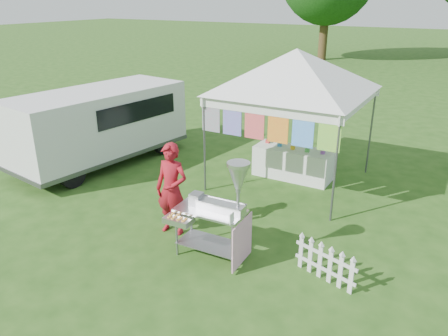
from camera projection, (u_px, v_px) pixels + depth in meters
The scene contains 7 objects.
ground at pixel (211, 251), 7.37m from camera, with size 120.00×120.00×0.00m, color #254B15.
canopy_main at pixel (297, 49), 9.08m from camera, with size 4.24×4.24×3.45m.
donut_cart at pixel (220, 203), 6.79m from camera, with size 1.23×0.89×1.72m.
vendor at pixel (172, 189), 7.69m from camera, with size 0.61×0.40×1.69m, color maroon.
cargo_van at pixel (103, 123), 11.06m from camera, with size 2.40×4.70×1.87m.
picket_fence at pixel (325, 263), 6.53m from camera, with size 1.04×0.35×0.56m.
display_table at pixel (293, 163), 10.25m from camera, with size 1.80×0.70×0.72m, color white.
Camera 1 is at (3.37, -5.37, 4.02)m, focal length 35.00 mm.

